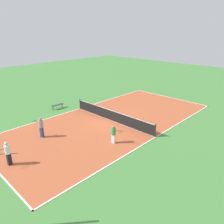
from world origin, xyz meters
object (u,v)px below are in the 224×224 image
player_far_green (114,133)px  tennis_ball_midcourt (174,103)px  tennis_net (112,115)px  tennis_ball_left_sideline (107,116)px  player_near_white (8,152)px  bench (57,105)px  tennis_ball_near_net (56,150)px  player_baseline_gray (41,126)px

player_far_green → tennis_ball_midcourt: player_far_green is taller
tennis_net → tennis_ball_left_sideline: tennis_net is taller
player_far_green → player_near_white: bearing=-128.2°
tennis_ball_midcourt → tennis_ball_left_sideline: bearing=71.5°
bench → tennis_ball_midcourt: size_ratio=21.41×
bench → player_far_green: player_far_green is taller
tennis_ball_midcourt → tennis_net: bearing=78.8°
tennis_ball_midcourt → tennis_ball_left_sideline: same height
tennis_net → tennis_ball_left_sideline: (1.07, -0.39, -0.52)m
bench → tennis_ball_near_net: bench is taller
bench → player_baseline_gray: size_ratio=0.86×
player_near_white → tennis_ball_midcourt: player_near_white is taller
player_near_white → player_far_green: player_near_white is taller
tennis_ball_midcourt → tennis_ball_left_sideline: (2.80, 8.39, 0.00)m
tennis_ball_near_net → player_baseline_gray: bearing=-8.0°
bench → tennis_ball_midcourt: bearing=141.0°
bench → player_baseline_gray: bearing=46.7°
bench → tennis_ball_left_sideline: 6.04m
player_far_green → tennis_ball_left_sideline: player_far_green is taller
player_far_green → player_baseline_gray: (4.86, 3.31, 0.15)m
player_far_green → tennis_ball_midcourt: bearing=81.5°
bench → player_far_green: bearing=81.9°
tennis_net → tennis_ball_midcourt: tennis_net is taller
player_baseline_gray → tennis_ball_near_net: player_baseline_gray is taller
player_far_green → tennis_ball_near_net: bearing=-136.2°
bench → player_near_white: bearing=40.7°
tennis_net → tennis_ball_midcourt: size_ratio=144.04×
player_baseline_gray → tennis_ball_near_net: bearing=152.7°
player_near_white → tennis_ball_near_net: 3.27m
tennis_ball_midcourt → tennis_ball_left_sideline: 8.85m
tennis_net → tennis_ball_near_net: (-0.93, 6.77, -0.52)m
bench → player_baseline_gray: (-5.01, 4.72, 0.61)m
tennis_ball_near_net → player_far_green: bearing=-120.9°
player_near_white → tennis_ball_left_sideline: size_ratio=24.27×
player_near_white → tennis_ball_midcourt: 18.70m
tennis_net → player_far_green: (-3.14, 3.09, 0.27)m
player_far_green → bench: bearing=156.6°
tennis_ball_near_net → tennis_ball_left_sideline: bearing=-74.4°
player_baseline_gray → tennis_ball_left_sideline: size_ratio=24.86×
bench → player_near_white: 10.78m
player_far_green → tennis_ball_midcourt: 11.98m
tennis_net → player_near_white: (-0.29, 9.84, 0.39)m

